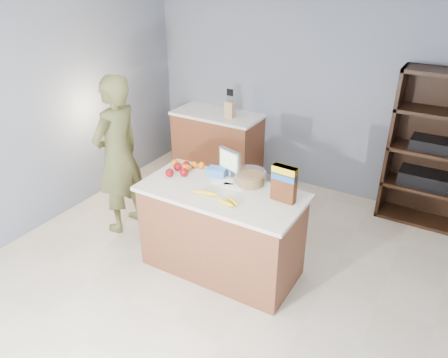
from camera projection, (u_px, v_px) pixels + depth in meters
The scene contains 15 objects.
floor at pixel (206, 284), 4.25m from camera, with size 4.50×5.00×0.02m, color beige.
walls at pixel (202, 124), 3.50m from camera, with size 4.52×5.02×2.51m.
counter_peninsula at pixel (221, 234), 4.29m from camera, with size 1.56×0.76×0.90m.
back_cabinet at pixel (218, 143), 6.27m from camera, with size 1.24×0.62×0.90m.
shelving_unit at pixel (431, 152), 4.95m from camera, with size 0.90×0.40×1.80m.
person at pixel (118, 156), 4.79m from camera, with size 0.65×0.43×1.79m, color brown.
knife_block at pixel (230, 109), 5.85m from camera, with size 0.12×0.10×0.31m.
envelopes at pixel (228, 184), 4.18m from camera, with size 0.37×0.20×0.00m.
bananas at pixel (217, 197), 3.92m from camera, with size 0.50×0.17×0.04m.
apples at pixel (179, 169), 4.38m from camera, with size 0.21×0.30×0.08m.
oranges at pixel (185, 165), 4.48m from camera, with size 0.34×0.20×0.07m.
blue_carton at pixel (217, 172), 4.34m from camera, with size 0.18×0.12×0.08m, color blue.
salad_bowl at pixel (250, 178), 4.17m from camera, with size 0.30×0.30×0.13m.
tv at pixel (230, 161), 4.27m from camera, with size 0.28×0.12×0.28m.
cereal_box at pixel (284, 181), 3.82m from camera, with size 0.23×0.10×0.34m.
Camera 1 is at (1.84, -2.76, 2.86)m, focal length 35.00 mm.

